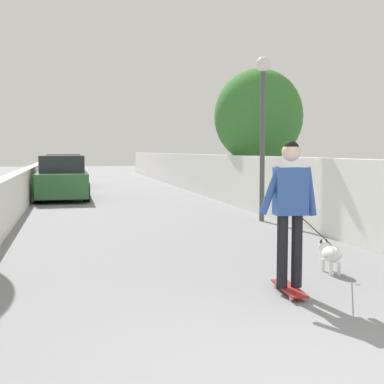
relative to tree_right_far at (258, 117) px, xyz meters
The scene contains 10 objects.
ground_plane 5.23m from the tree_right_far, 76.86° to the left, with size 80.00×80.00×0.00m, color gray.
wall_left 7.93m from the tree_right_far, 97.56° to the left, with size 48.00×0.30×1.12m, color silver.
fence_right 2.51m from the tree_right_far, 133.99° to the left, with size 48.00×0.30×1.56m, color white.
tree_right_far is the anchor object (origin of this frame).
lamp_post 4.73m from the tree_right_far, 160.42° to the left, with size 0.36×0.36×3.95m.
skateboard 11.48m from the tree_right_far, 161.13° to the left, with size 0.81×0.27×0.08m.
person_skateboarder 11.27m from the tree_right_far, 161.13° to the left, with size 0.25×0.71×1.75m.
dog 10.36m from the tree_right_far, 164.97° to the left, with size 1.16×1.13×1.06m.
car_near 7.19m from the tree_right_far, 68.18° to the left, with size 4.15×1.80×1.54m.
car_far 11.09m from the tree_right_far, 35.89° to the left, with size 3.94×1.80×1.54m.
Camera 1 is at (-3.12, 1.86, 1.72)m, focal length 47.86 mm.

